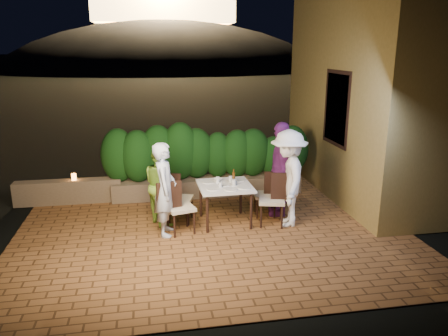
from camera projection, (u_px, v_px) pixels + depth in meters
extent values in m
plane|color=black|center=(215.00, 238.00, 7.66)|extent=(400.00, 400.00, 0.00)
cube|color=brown|center=(211.00, 230.00, 8.15)|extent=(7.00, 6.00, 0.15)
cube|color=olive|center=(363.00, 81.00, 9.49)|extent=(1.60, 5.00, 5.00)
cube|color=black|center=(338.00, 108.00, 9.02)|extent=(0.08, 1.00, 1.40)
cube|color=black|center=(337.00, 108.00, 9.02)|extent=(0.06, 1.15, 1.55)
cube|color=brown|center=(208.00, 186.00, 9.82)|extent=(4.20, 0.55, 0.40)
cube|color=brown|center=(69.00, 192.00, 9.30)|extent=(2.20, 0.30, 0.50)
ellipsoid|color=black|center=(167.00, 96.00, 65.97)|extent=(52.00, 40.00, 22.00)
cylinder|color=white|center=(213.00, 189.00, 7.87)|extent=(0.25, 0.25, 0.01)
cylinder|color=white|center=(208.00, 182.00, 8.26)|extent=(0.22, 0.22, 0.01)
cylinder|color=white|center=(244.00, 188.00, 7.94)|extent=(0.23, 0.23, 0.01)
cylinder|color=white|center=(239.00, 180.00, 8.39)|extent=(0.23, 0.23, 0.01)
cylinder|color=white|center=(224.00, 185.00, 8.10)|extent=(0.22, 0.22, 0.01)
cylinder|color=white|center=(231.00, 189.00, 7.85)|extent=(0.24, 0.24, 0.01)
cylinder|color=silver|center=(220.00, 185.00, 7.94)|extent=(0.06, 0.06, 0.11)
cylinder|color=silver|center=(218.00, 180.00, 8.22)|extent=(0.07, 0.07, 0.12)
cylinder|color=silver|center=(234.00, 183.00, 8.05)|extent=(0.07, 0.07, 0.12)
cylinder|color=silver|center=(230.00, 179.00, 8.29)|extent=(0.07, 0.07, 0.11)
imported|color=white|center=(218.00, 179.00, 8.38)|extent=(0.22, 0.22, 0.04)
imported|color=silver|center=(165.00, 189.00, 7.60)|extent=(0.46, 0.65, 1.67)
imported|color=#7DB538|center=(161.00, 185.00, 8.14)|extent=(0.79, 0.88, 1.49)
imported|color=white|center=(288.00, 178.00, 7.99)|extent=(0.88, 1.27, 1.80)
imported|color=#73297D|center=(281.00, 169.00, 8.52)|extent=(0.70, 1.17, 1.86)
cylinder|color=orange|center=(74.00, 177.00, 9.24)|extent=(0.10, 0.10, 0.14)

